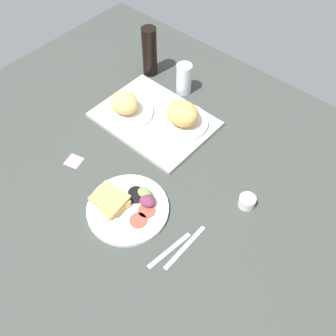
% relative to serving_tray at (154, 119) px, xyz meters
% --- Properties ---
extents(ground_plane, '(1.90, 1.50, 0.03)m').
position_rel_serving_tray_xyz_m(ground_plane, '(0.20, -0.20, -0.02)').
color(ground_plane, '#383D38').
extents(serving_tray, '(0.45, 0.33, 0.02)m').
position_rel_serving_tray_xyz_m(serving_tray, '(0.00, 0.00, 0.00)').
color(serving_tray, '#B2B2AD').
rests_on(serving_tray, ground_plane).
extents(bread_plate_near, '(0.21, 0.21, 0.09)m').
position_rel_serving_tray_xyz_m(bread_plate_near, '(-0.10, -0.05, 0.04)').
color(bread_plate_near, white).
rests_on(bread_plate_near, serving_tray).
extents(bread_plate_far, '(0.21, 0.21, 0.10)m').
position_rel_serving_tray_xyz_m(bread_plate_far, '(0.10, 0.05, 0.05)').
color(bread_plate_far, white).
rests_on(bread_plate_far, serving_tray).
extents(plate_with_salad, '(0.27, 0.27, 0.05)m').
position_rel_serving_tray_xyz_m(plate_with_salad, '(0.21, -0.36, 0.01)').
color(plate_with_salad, white).
rests_on(plate_with_salad, ground_plane).
extents(drinking_glass, '(0.06, 0.06, 0.13)m').
position_rel_serving_tray_xyz_m(drinking_glass, '(-0.03, 0.21, 0.06)').
color(drinking_glass, silver).
rests_on(drinking_glass, ground_plane).
extents(soda_bottle, '(0.06, 0.06, 0.22)m').
position_rel_serving_tray_xyz_m(soda_bottle, '(-0.22, 0.21, 0.10)').
color(soda_bottle, black).
rests_on(soda_bottle, ground_plane).
extents(espresso_cup, '(0.06, 0.06, 0.04)m').
position_rel_serving_tray_xyz_m(espresso_cup, '(0.50, -0.09, 0.01)').
color(espresso_cup, silver).
rests_on(espresso_cup, ground_plane).
extents(fork, '(0.04, 0.17, 0.01)m').
position_rel_serving_tray_xyz_m(fork, '(0.41, -0.39, -0.01)').
color(fork, '#B7B7BC').
rests_on(fork, ground_plane).
extents(knife, '(0.01, 0.19, 0.01)m').
position_rel_serving_tray_xyz_m(knife, '(0.44, -0.35, -0.01)').
color(knife, '#B7B7BC').
rests_on(knife, ground_plane).
extents(sticky_note, '(0.07, 0.07, 0.00)m').
position_rel_serving_tray_xyz_m(sticky_note, '(-0.08, -0.35, -0.01)').
color(sticky_note, pink).
rests_on(sticky_note, ground_plane).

